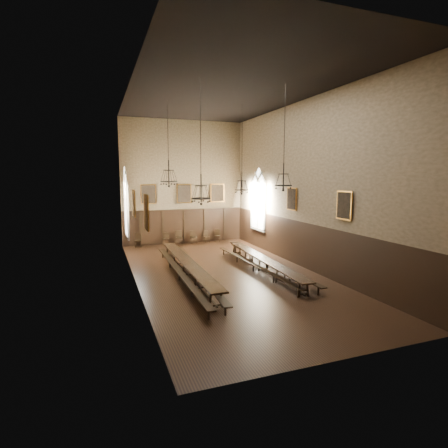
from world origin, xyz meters
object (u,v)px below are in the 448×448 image
bench_left_inner (197,272)px  bench_right_outer (268,264)px  chair_4 (193,239)px  chair_6 (217,238)px  chandelier_front_left (201,190)px  chair_5 (206,239)px  chandelier_front_right (283,178)px  bench_right_inner (253,267)px  chair_0 (138,243)px  chair_3 (179,240)px  table_left (188,269)px  bench_left_outer (179,274)px  table_right (263,264)px  chair_2 (166,241)px  chandelier_back_right (242,184)px  chandelier_back_left (169,176)px

bench_left_inner → bench_right_outer: size_ratio=1.09×
chair_4 → chair_6: size_ratio=1.02×
chair_6 → chandelier_front_left: size_ratio=0.18×
chair_5 → chandelier_front_right: size_ratio=0.19×
bench_right_inner → chair_0: 9.88m
bench_right_outer → chair_3: chair_3 is taller
bench_right_outer → chair_4: size_ratio=10.41×
table_left → chair_5: bearing=67.0°
bench_right_inner → chandelier_front_left: chandelier_front_left is taller
chair_4 → chandelier_front_right: 11.87m
chair_6 → bench_left_outer: bearing=-100.1°
bench_left_outer → chair_0: 8.77m
bench_left_inner → chandelier_front_right: bearing=-33.0°
table_left → table_right: table_left is taller
chair_2 → chandelier_front_left: chandelier_front_left is taller
chandelier_front_right → bench_right_outer: bearing=76.8°
bench_left_outer → chandelier_back_right: size_ratio=2.16×
bench_right_outer → chair_3: size_ratio=9.92×
chair_2 → chandelier_back_left: bearing=-86.9°
chair_0 → chandelier_back_right: (5.30, -6.17, 4.24)m
chandelier_front_left → table_left: bearing=91.4°
bench_left_outer → chair_5: (4.09, 8.82, -0.04)m
chandelier_back_right → bench_left_inner: bearing=-144.5°
table_right → chandelier_front_left: size_ratio=1.83×
chair_2 → chandelier_back_right: chandelier_back_right is taller
bench_left_outer → chair_3: size_ratio=10.80×
bench_left_inner → chandelier_back_right: chandelier_back_right is taller
chair_0 → chair_5: (5.07, 0.11, -0.04)m
table_left → chair_4: chair_4 is taller
table_right → chair_0: size_ratio=9.34×
chair_2 → chandelier_front_right: chandelier_front_right is taller
chair_0 → chair_2: 2.02m
chandelier_front_left → chair_0: bearing=98.5°
table_right → bench_right_outer: table_right is taller
table_right → chair_2: bearing=111.8°
chandelier_front_right → chair_0: bearing=116.4°
table_right → chandelier_back_right: (-0.22, 2.44, 4.18)m
bench_right_outer → chair_2: 9.31m
table_left → chair_6: size_ratio=10.70×
chair_3 → chandelier_front_left: 11.54m
chair_6 → chandelier_front_right: (-0.56, -10.92, 4.62)m
bench_right_outer → chandelier_front_left: bearing=-152.6°
bench_left_outer → chair_6: (4.95, 8.82, -0.03)m
chair_3 → chair_4: 1.06m
chair_6 → chandelier_front_right: size_ratio=0.20×
chair_4 → chair_6: chair_4 is taller
bench_right_outer → bench_right_inner: bearing=-166.9°
chair_6 → chandelier_back_right: bearing=-76.6°
chair_4 → chandelier_front_left: (-2.45, -10.60, 4.12)m
bench_right_outer → chair_5: size_ratio=11.24×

